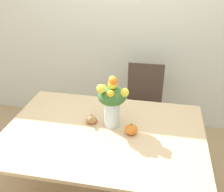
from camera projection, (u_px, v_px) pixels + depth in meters
wall_back at (130, 17)px, 2.98m from camera, size 8.00×0.06×2.70m
dining_table at (104, 139)px, 2.09m from camera, size 1.57×1.09×0.76m
flower_vase at (112, 101)px, 2.02m from camera, size 0.25×0.22×0.43m
pumpkin at (131, 129)px, 2.01m from camera, size 0.10×0.10×0.09m
turkey_figurine at (92, 118)px, 2.15m from camera, size 0.09×0.13×0.08m
dining_chair_near_window at (143, 106)px, 2.96m from camera, size 0.43×0.43×0.93m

